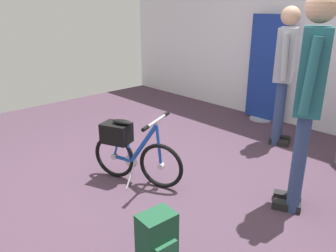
{
  "coord_description": "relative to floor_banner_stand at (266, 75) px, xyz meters",
  "views": [
    {
      "loc": [
        2.21,
        -1.86,
        1.69
      ],
      "look_at": [
        -0.07,
        0.29,
        0.55
      ],
      "focal_mm": 35.49,
      "sensor_mm": 36.0,
      "label": 1
    }
  ],
  "objects": [
    {
      "name": "back_wall",
      "position": [
        0.39,
        0.18,
        0.7
      ],
      "size": [
        7.07,
        0.1,
        2.82
      ],
      "primitive_type": "cube",
      "color": "silver",
      "rests_on": "ground_plane"
    },
    {
      "name": "visitor_browsing",
      "position": [
        0.64,
        -0.68,
        0.27
      ],
      "size": [
        0.35,
        0.5,
        1.69
      ],
      "color": "navy",
      "rests_on": "ground_plane"
    },
    {
      "name": "backpack_on_floor",
      "position": [
        1.22,
        -3.27,
        -0.5
      ],
      "size": [
        0.22,
        0.26,
        0.41
      ],
      "color": "#19472D",
      "rests_on": "ground_plane"
    },
    {
      "name": "ground_plane",
      "position": [
        0.39,
        -2.61,
        -0.7
      ],
      "size": [
        7.07,
        7.07,
        0.0
      ],
      "primitive_type": "plane",
      "color": "#473342"
    },
    {
      "name": "folding_bike_foreground",
      "position": [
        0.14,
        -2.68,
        -0.35
      ],
      "size": [
        0.93,
        0.57,
        0.71
      ],
      "color": "black",
      "rests_on": "ground_plane"
    },
    {
      "name": "floor_banner_stand",
      "position": [
        0.0,
        0.0,
        0.0
      ],
      "size": [
        0.6,
        0.36,
        1.58
      ],
      "color": "#B7B7BC",
      "rests_on": "ground_plane"
    },
    {
      "name": "visitor_near_wall",
      "position": [
        1.51,
        -1.91,
        0.35
      ],
      "size": [
        0.37,
        0.48,
        1.8
      ],
      "color": "navy",
      "rests_on": "ground_plane"
    }
  ]
}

